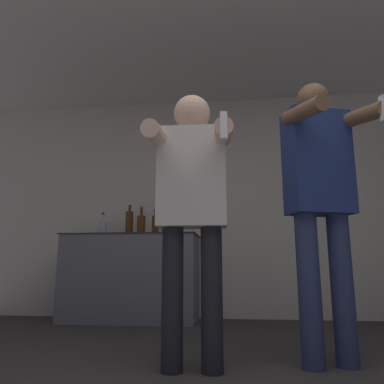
{
  "coord_description": "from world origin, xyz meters",
  "views": [
    {
      "loc": [
        -0.03,
        -1.15,
        0.55
      ],
      "look_at": [
        -0.27,
        0.97,
        0.98
      ],
      "focal_mm": 35.0,
      "sensor_mm": 36.0,
      "label": 1
    }
  ],
  "objects": [
    {
      "name": "bottle_red_label",
      "position": [
        -1.17,
        2.81,
        1.03
      ],
      "size": [
        0.08,
        0.08,
        0.33
      ],
      "color": "#563314",
      "rests_on": "counter"
    },
    {
      "name": "counter",
      "position": [
        -1.13,
        2.82,
        0.45
      ],
      "size": [
        1.42,
        0.65,
        0.9
      ],
      "color": "slate",
      "rests_on": "ground_plane"
    },
    {
      "name": "bottle_short_whiskey",
      "position": [
        -0.88,
        2.81,
        1.01
      ],
      "size": [
        0.07,
        0.07,
        0.28
      ],
      "color": "#563314",
      "rests_on": "counter"
    },
    {
      "name": "ceiling_slab",
      "position": [
        0.0,
        1.56,
        2.57
      ],
      "size": [
        7.0,
        3.65,
        0.05
      ],
      "color": "silver",
      "rests_on": "wall_back"
    },
    {
      "name": "person_man_side",
      "position": [
        0.49,
        1.14,
        1.0
      ],
      "size": [
        0.56,
        0.61,
        1.7
      ],
      "color": "navy",
      "rests_on": "ground_plane"
    },
    {
      "name": "person_woman_foreground",
      "position": [
        -0.27,
        0.96,
        0.96
      ],
      "size": [
        0.49,
        0.48,
        1.58
      ],
      "color": "black",
      "rests_on": "ground_plane"
    },
    {
      "name": "bottle_green_wine",
      "position": [
        -1.04,
        2.81,
        1.01
      ],
      "size": [
        0.09,
        0.09,
        0.32
      ],
      "color": "#563314",
      "rests_on": "counter"
    },
    {
      "name": "wall_back",
      "position": [
        0.0,
        3.16,
        1.27
      ],
      "size": [
        7.0,
        0.06,
        2.55
      ],
      "color": "beige",
      "rests_on": "ground_plane"
    },
    {
      "name": "bottle_clear_vodka",
      "position": [
        -1.47,
        2.81,
        0.98
      ],
      "size": [
        0.08,
        0.08,
        0.25
      ],
      "color": "silver",
      "rests_on": "counter"
    },
    {
      "name": "bottle_tall_gin",
      "position": [
        -0.77,
        2.81,
        1.03
      ],
      "size": [
        0.08,
        0.08,
        0.35
      ],
      "color": "maroon",
      "rests_on": "counter"
    }
  ]
}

